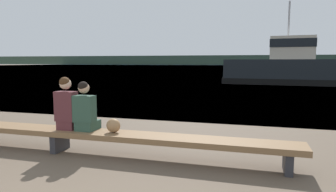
{
  "coord_description": "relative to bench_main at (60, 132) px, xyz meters",
  "views": [
    {
      "loc": [
        2.71,
        -1.53,
        1.73
      ],
      "look_at": [
        0.46,
        6.35,
        0.79
      ],
      "focal_mm": 32.0,
      "sensor_mm": 36.0,
      "label": 1
    }
  ],
  "objects": [
    {
      "name": "person_left",
      "position": [
        0.18,
        0.01,
        0.51
      ],
      "size": [
        0.39,
        0.43,
        1.01
      ],
      "color": "#56282D",
      "rests_on": "bench_main"
    },
    {
      "name": "bench_main",
      "position": [
        0.0,
        0.0,
        0.0
      ],
      "size": [
        8.88,
        0.55,
        0.44
      ],
      "color": "brown",
      "rests_on": "ground"
    },
    {
      "name": "far_shoreline",
      "position": [
        0.87,
        175.4,
        2.35
      ],
      "size": [
        600.0,
        12.0,
        5.42
      ],
      "primitive_type": "cube",
      "color": "#2D3D2D",
      "rests_on": "ground"
    },
    {
      "name": "water_surface",
      "position": [
        0.87,
        123.4,
        -0.36
      ],
      "size": [
        240.0,
        240.0,
        0.0
      ],
      "primitive_type": "plane",
      "color": "#426B8E",
      "rests_on": "ground"
    },
    {
      "name": "person_right",
      "position": [
        0.57,
        0.01,
        0.47
      ],
      "size": [
        0.39,
        0.43,
        0.93
      ],
      "color": "#2D4C3D",
      "rests_on": "bench_main"
    },
    {
      "name": "tugboat_red",
      "position": [
        5.98,
        19.85,
        0.8
      ],
      "size": [
        9.41,
        3.67,
        6.26
      ],
      "rotation": [
        0.0,
        0.0,
        1.49
      ],
      "color": "black",
      "rests_on": "water_surface"
    },
    {
      "name": "shopping_bag",
      "position": [
        1.15,
        0.0,
        0.2
      ],
      "size": [
        0.26,
        0.2,
        0.26
      ],
      "color": "#9E754C",
      "rests_on": "bench_main"
    }
  ]
}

